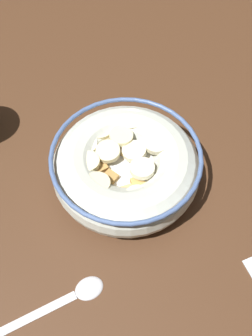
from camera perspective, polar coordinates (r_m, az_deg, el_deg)
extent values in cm
cube|color=#472B19|center=(54.72, 0.00, -2.26)|extent=(108.54, 108.54, 2.00)
cylinder|color=beige|center=(53.60, 0.00, -1.56)|extent=(10.73, 10.73, 0.60)
torus|color=beige|center=(51.19, 0.00, 0.08)|extent=(19.51, 19.51, 6.28)
torus|color=#4C6699|center=(48.82, 0.00, 1.89)|extent=(19.53, 19.53, 0.60)
cylinder|color=white|center=(50.67, 0.00, 0.46)|extent=(15.75, 15.75, 0.40)
cube|color=#B78947|center=(51.23, -4.94, 2.49)|extent=(2.39, 2.40, 0.93)
cube|color=#AD7F42|center=(51.18, -0.46, 2.77)|extent=(2.29, 2.30, 0.81)
cube|color=#B78947|center=(54.03, 0.29, 6.39)|extent=(2.07, 2.12, 0.91)
cube|color=tan|center=(48.37, 1.82, -2.24)|extent=(2.25, 2.27, 0.84)
cube|color=#AD7F42|center=(49.81, -3.83, 0.16)|extent=(2.08, 2.09, 0.76)
cube|color=#B78947|center=(51.69, -2.80, 3.45)|extent=(2.36, 2.35, 0.89)
cube|color=#AD7F42|center=(49.05, -2.51, -1.28)|extent=(1.78, 1.80, 0.81)
cube|color=tan|center=(47.97, 0.29, -3.53)|extent=(2.29, 2.30, 0.85)
cube|color=#B78947|center=(52.65, -3.05, 4.91)|extent=(2.27, 2.24, 0.88)
cube|color=#AD7F42|center=(53.39, 2.28, 5.63)|extent=(2.41, 2.40, 0.98)
cube|color=#B78947|center=(49.83, 3.01, 0.05)|extent=(2.22, 2.20, 0.84)
cylinder|color=#F4EABC|center=(52.83, 0.84, 7.15)|extent=(4.40, 4.39, 1.29)
cylinder|color=beige|center=(52.27, -3.95, 5.43)|extent=(3.84, 3.79, 1.26)
cylinder|color=#F9EFC6|center=(50.04, 1.55, 2.23)|extent=(4.24, 4.28, 1.15)
cylinder|color=#F9EFC6|center=(48.13, 2.33, -0.12)|extent=(3.64, 3.64, 1.12)
cylinder|color=beige|center=(46.99, -3.87, -2.59)|extent=(4.47, 4.42, 1.20)
cylinder|color=#F9EFC6|center=(46.47, 1.73, -4.31)|extent=(3.87, 3.84, 1.04)
cylinder|color=beige|center=(49.16, -5.67, 0.85)|extent=(3.94, 3.96, 0.93)
cylinder|color=#F9EFC6|center=(51.03, -5.98, 3.54)|extent=(3.56, 3.58, 1.28)
cylinder|color=beige|center=(49.90, -2.66, 2.46)|extent=(3.46, 3.41, 1.09)
cylinder|color=beige|center=(51.18, -0.72, 4.70)|extent=(3.78, 3.74, 1.03)
cylinder|color=#F9EFC6|center=(50.61, 4.40, 3.64)|extent=(4.43, 4.42, 0.86)
ellipsoid|color=silver|center=(47.72, -5.47, -17.08)|extent=(4.21, 3.80, 0.80)
cube|color=silver|center=(48.29, -14.81, -20.88)|extent=(12.14, 5.59, 0.36)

